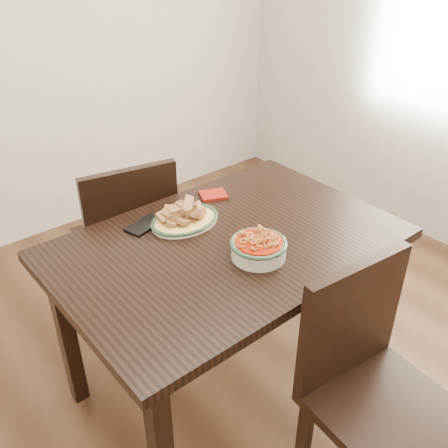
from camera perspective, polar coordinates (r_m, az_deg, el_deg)
floor at (r=2.36m, az=1.22°, el=-17.21°), size 3.50×3.50×0.00m
wall_back at (r=3.13m, az=-21.49°, el=20.86°), size 3.50×0.10×2.60m
dining_table at (r=1.91m, az=0.39°, el=-4.15°), size 1.27×0.84×0.75m
chair_far at (r=2.38m, az=-10.91°, el=-1.44°), size 0.50×0.50×0.89m
chair_near at (r=1.75m, az=16.24°, el=-16.54°), size 0.46×0.46×0.89m
fish_plate at (r=1.94m, az=-4.54°, el=1.25°), size 0.28×0.22×0.11m
noodle_bowl at (r=1.75m, az=3.96°, el=-2.55°), size 0.20×0.20×0.08m
smartphone at (r=1.96m, az=-9.03°, el=-0.10°), size 0.17×0.12×0.01m
napkin at (r=2.15m, az=-1.24°, el=3.36°), size 0.14×0.13×0.01m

